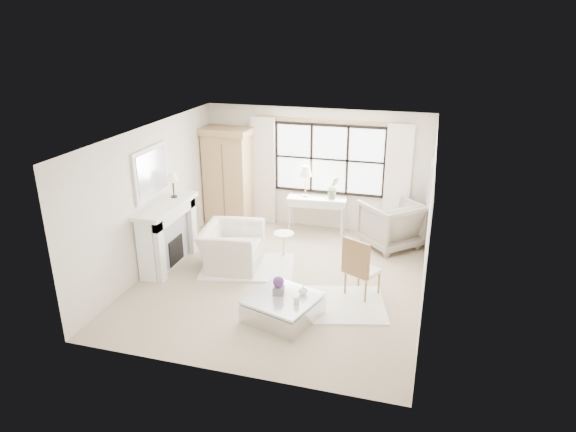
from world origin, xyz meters
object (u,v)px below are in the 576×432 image
Objects in this scene: club_armchair at (232,247)px; coffee_table at (283,308)px; console_table at (317,214)px; armoire at (228,176)px.

club_armchair is 0.96× the size of coffee_table.
console_table is 1.10× the size of club_armchair.
armoire is 1.85× the size of club_armchair.
club_armchair is (0.87, -2.05, -0.75)m from armoire.
armoire is 4.39m from coffee_table.
console_table is at bearing -35.79° from club_armchair.
club_armchair is at bearing -63.32° from armoire.
armoire is 1.78× the size of coffee_table.
console_table reaches higher than coffee_table.
armoire is 1.68× the size of console_table.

